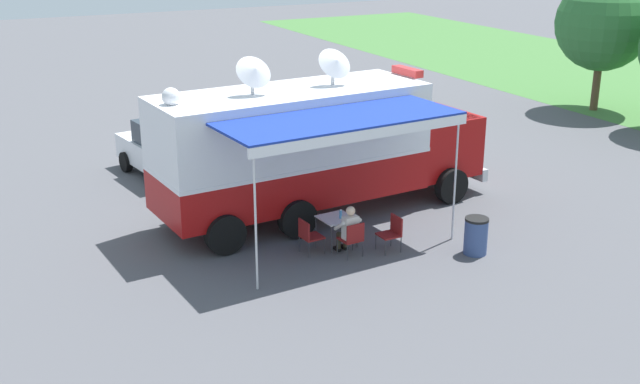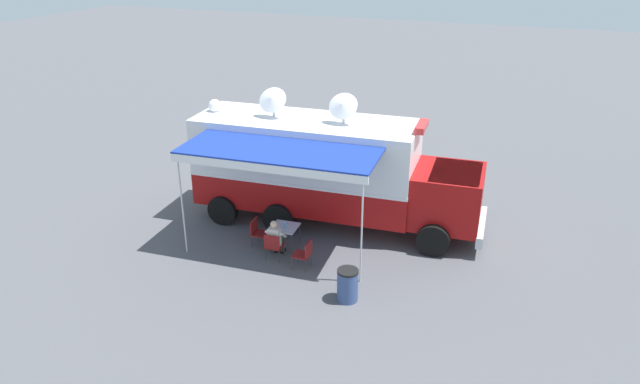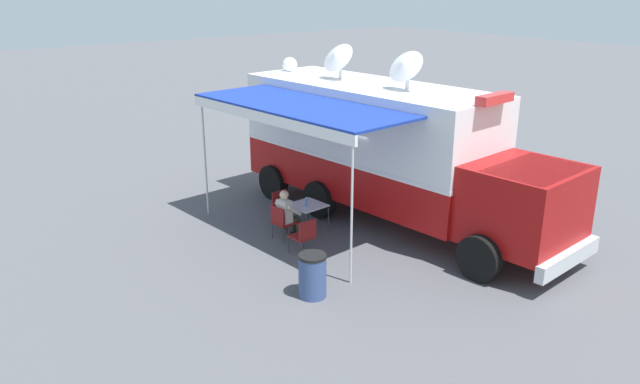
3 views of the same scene
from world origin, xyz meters
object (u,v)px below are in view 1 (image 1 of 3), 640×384
seated_responder (348,229)px  folding_chair_at_table (353,237)px  folding_chair_spare_by_truck (392,231)px  folding_chair_beside_table (308,234)px  trash_bin (476,236)px  command_truck (317,145)px  water_bottle (341,214)px  folding_table (337,220)px  car_behind_truck (169,150)px

seated_responder → folding_chair_at_table: bearing=4.2°
folding_chair_spare_by_truck → seated_responder: seated_responder is taller
folding_chair_beside_table → trash_bin: 4.01m
command_truck → seated_responder: 3.14m
water_bottle → trash_bin: (1.87, 2.67, -0.38)m
folding_chair_beside_table → trash_bin: bearing=63.5°
folding_table → folding_chair_spare_by_truck: bearing=49.9°
seated_responder → trash_bin: (1.34, 2.75, -0.20)m
water_bottle → folding_chair_spare_by_truck: bearing=51.0°
command_truck → folding_chair_at_table: 3.36m
trash_bin → folding_table: bearing=-125.5°
water_bottle → folding_chair_at_table: 0.78m
folding_chair_spare_by_truck → seated_responder: 1.10m
car_behind_truck → water_bottle: bearing=16.8°
folding_table → folding_chair_beside_table: 0.88m
water_bottle → car_behind_truck: (-7.18, -2.16, 0.05)m
water_bottle → folding_chair_beside_table: bearing=-85.0°
trash_bin → car_behind_truck: (-9.04, -4.83, 0.42)m
folding_chair_beside_table → trash_bin: trash_bin is taller
folding_table → seated_responder: (0.61, -0.01, -0.02)m
trash_bin → command_truck: bearing=-152.2°
folding_chair_beside_table → folding_table: bearing=101.1°
folding_chair_at_table → folding_chair_spare_by_truck: 1.05m
water_bottle → folding_chair_spare_by_truck: water_bottle is taller
command_truck → trash_bin: size_ratio=10.60×
folding_table → folding_chair_beside_table: folding_chair_beside_table is taller
water_bottle → folding_chair_beside_table: 0.97m
folding_table → folding_chair_spare_by_truck: folding_chair_spare_by_truck is taller
folding_chair_beside_table → folding_chair_spare_by_truck: (0.72, 1.90, 0.00)m
trash_bin → folding_chair_at_table: bearing=-112.9°
folding_table → seated_responder: 0.61m
water_bottle → car_behind_truck: car_behind_truck is taller
seated_responder → trash_bin: bearing=64.0°
command_truck → water_bottle: bearing=-12.2°
command_truck → folding_chair_beside_table: command_truck is taller
folding_chair_spare_by_truck → trash_bin: 2.00m
folding_chair_at_table → trash_bin: size_ratio=0.96×
water_bottle → trash_bin: bearing=55.1°
folding_table → car_behind_truck: (-7.09, -2.10, 0.21)m
water_bottle → folding_chair_spare_by_truck: (0.80, 0.99, -0.32)m
command_truck → trash_bin: 4.92m
folding_chair_spare_by_truck → car_behind_truck: (-7.97, -3.15, 0.37)m
command_truck → car_behind_truck: 5.67m
water_bottle → trash_bin: size_ratio=0.25×
water_bottle → car_behind_truck: size_ratio=0.05×
folding_chair_at_table → folding_chair_spare_by_truck: (0.08, 1.05, 0.00)m
water_bottle → folding_chair_at_table: (0.71, -0.06, -0.32)m
trash_bin → car_behind_truck: size_ratio=0.21×
folding_chair_spare_by_truck → car_behind_truck: 8.58m
car_behind_truck → folding_chair_beside_table: bearing=9.8°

